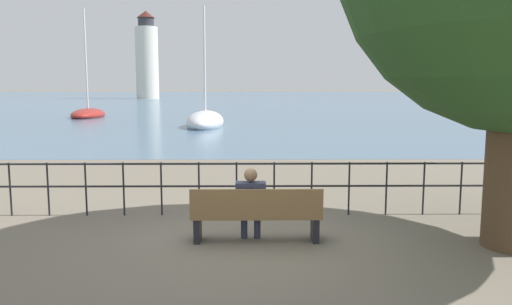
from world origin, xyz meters
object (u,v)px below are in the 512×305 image
sailboat_1 (88,114)px  harbor_lighthouse (147,58)px  sailboat_2 (205,122)px  seated_person_left (251,201)px  park_bench (256,215)px

sailboat_1 → harbor_lighthouse: 69.83m
sailboat_1 → sailboat_2: bearing=-46.2°
sailboat_2 → harbor_lighthouse: size_ratio=0.42×
sailboat_1 → sailboat_2: 14.68m
seated_person_left → sailboat_1: (-13.64, 34.11, -0.40)m
sailboat_1 → harbor_lighthouse: size_ratio=0.49×
park_bench → sailboat_2: bearing=97.1°
park_bench → harbor_lighthouse: size_ratio=0.11×
sailboat_1 → harbor_lighthouse: bearing=94.3°
harbor_lighthouse → sailboat_2: bearing=-75.9°
seated_person_left → sailboat_1: sailboat_1 is taller
sailboat_1 → park_bench: bearing=-71.2°
seated_person_left → harbor_lighthouse: size_ratio=0.06×
park_bench → harbor_lighthouse: bearing=102.5°
sailboat_1 → sailboat_2: sailboat_1 is taller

